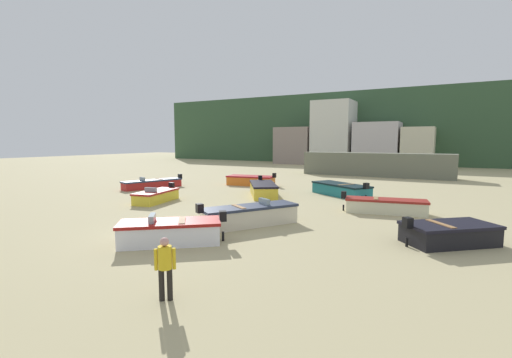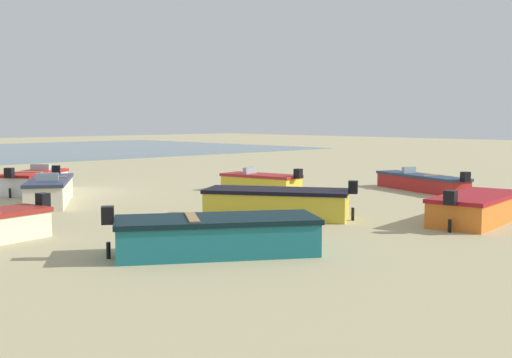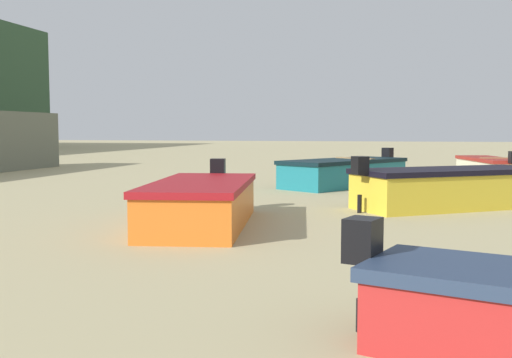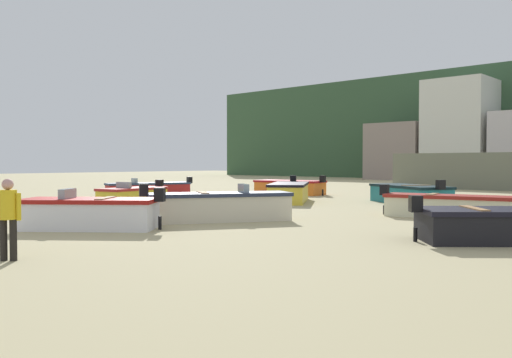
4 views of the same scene
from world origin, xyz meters
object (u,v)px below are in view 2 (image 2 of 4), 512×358
(boat_orange_2, at_px, (477,208))
(boat_teal_3, at_px, (216,235))
(boat_white_5, at_px, (34,181))
(boat_yellow_6, at_px, (277,203))
(boat_red_0, at_px, (422,182))
(boat_yellow_7, at_px, (261,182))
(boat_cream_4, at_px, (50,191))

(boat_orange_2, bearing_deg, boat_teal_3, -111.17)
(boat_white_5, relative_size, boat_yellow_6, 0.83)
(boat_teal_3, distance_m, boat_yellow_6, 5.71)
(boat_red_0, distance_m, boat_orange_2, 8.56)
(boat_orange_2, xyz_separation_m, boat_teal_3, (8.77, -2.02, 0.01))
(boat_red_0, relative_size, boat_teal_3, 1.08)
(boat_yellow_7, bearing_deg, boat_orange_2, -107.26)
(boat_orange_2, relative_size, boat_teal_3, 0.93)
(boat_teal_3, bearing_deg, boat_white_5, -156.46)
(boat_yellow_6, bearing_deg, boat_red_0, -28.07)
(boat_orange_2, height_order, boat_white_5, boat_white_5)
(boat_orange_2, xyz_separation_m, boat_white_5, (6.26, -17.19, 0.03))
(boat_cream_4, relative_size, boat_yellow_6, 0.99)
(boat_teal_3, distance_m, boat_yellow_7, 13.05)
(boat_yellow_7, bearing_deg, boat_teal_3, -150.45)
(boat_red_0, xyz_separation_m, boat_white_5, (12.57, -11.40, 0.09))
(boat_cream_4, bearing_deg, boat_orange_2, 151.54)
(boat_cream_4, distance_m, boat_white_5, 4.23)
(boat_white_5, bearing_deg, boat_red_0, 8.79)
(boat_red_0, distance_m, boat_yellow_6, 10.16)
(boat_yellow_7, bearing_deg, boat_white_5, 126.53)
(boat_teal_3, relative_size, boat_cream_4, 1.04)
(boat_cream_4, bearing_deg, boat_white_5, -74.85)
(boat_teal_3, height_order, boat_yellow_7, boat_teal_3)
(boat_cream_4, height_order, boat_yellow_6, boat_cream_4)
(boat_teal_3, bearing_deg, boat_yellow_7, 163.93)
(boat_cream_4, distance_m, boat_yellow_6, 9.07)
(boat_white_5, xyz_separation_m, boat_yellow_6, (-2.45, 12.34, 0.01))
(boat_yellow_7, bearing_deg, boat_yellow_6, -141.91)
(boat_orange_2, relative_size, boat_yellow_7, 1.18)
(boat_white_5, bearing_deg, boat_cream_4, -55.75)
(boat_teal_3, xyz_separation_m, boat_yellow_7, (-9.85, -8.56, -0.05))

